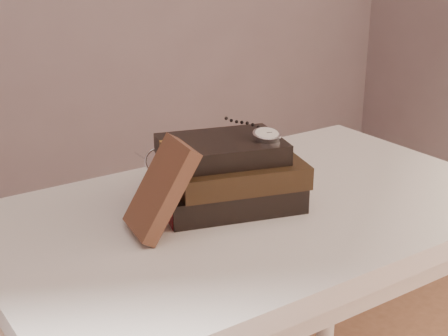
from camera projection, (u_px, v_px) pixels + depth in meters
table at (254, 248)px, 1.24m from camera, size 1.00×0.60×0.75m
book_stack at (229, 175)px, 1.19m from camera, size 0.29×0.24×0.13m
journal at (161, 189)px, 1.08m from camera, size 0.12×0.12×0.16m
pocket_watch at (265, 134)px, 1.18m from camera, size 0.07×0.16×0.02m
eyeglasses at (171, 159)px, 1.24m from camera, size 0.13×0.15×0.05m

